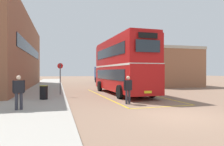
{
  "coord_description": "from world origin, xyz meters",
  "views": [
    {
      "loc": [
        -5.09,
        -7.97,
        1.94
      ],
      "look_at": [
        -0.01,
        11.25,
        1.82
      ],
      "focal_mm": 33.05,
      "sensor_mm": 36.0,
      "label": 1
    }
  ],
  "objects_px": {
    "single_deck_bus": "(106,73)",
    "pedestrian_waiting_near": "(19,90)",
    "double_decker_bus": "(122,65)",
    "bus_stop_sign": "(60,75)",
    "litter_bin": "(44,92)",
    "pedestrian_boarding": "(128,88)"
  },
  "relations": [
    {
      "from": "single_deck_bus",
      "to": "bus_stop_sign",
      "type": "xyz_separation_m",
      "value": [
        -7.86,
        -17.74,
        0.0
      ]
    },
    {
      "from": "single_deck_bus",
      "to": "pedestrian_waiting_near",
      "type": "relative_size",
      "value": 5.58
    },
    {
      "from": "single_deck_bus",
      "to": "pedestrian_boarding",
      "type": "height_order",
      "value": "single_deck_bus"
    },
    {
      "from": "double_decker_bus",
      "to": "single_deck_bus",
      "type": "xyz_separation_m",
      "value": [
        2.61,
        17.35,
        -0.87
      ]
    },
    {
      "from": "pedestrian_boarding",
      "to": "bus_stop_sign",
      "type": "bearing_deg",
      "value": 127.45
    },
    {
      "from": "single_deck_bus",
      "to": "pedestrian_boarding",
      "type": "xyz_separation_m",
      "value": [
        -3.97,
        -22.82,
        -0.66
      ]
    },
    {
      "from": "bus_stop_sign",
      "to": "pedestrian_waiting_near",
      "type": "bearing_deg",
      "value": -107.5
    },
    {
      "from": "pedestrian_waiting_near",
      "to": "litter_bin",
      "type": "bearing_deg",
      "value": 76.02
    },
    {
      "from": "litter_bin",
      "to": "bus_stop_sign",
      "type": "height_order",
      "value": "bus_stop_sign"
    },
    {
      "from": "litter_bin",
      "to": "bus_stop_sign",
      "type": "distance_m",
      "value": 3.05
    },
    {
      "from": "double_decker_bus",
      "to": "bus_stop_sign",
      "type": "height_order",
      "value": "double_decker_bus"
    },
    {
      "from": "double_decker_bus",
      "to": "bus_stop_sign",
      "type": "distance_m",
      "value": 5.34
    },
    {
      "from": "litter_bin",
      "to": "bus_stop_sign",
      "type": "xyz_separation_m",
      "value": [
        1.08,
        2.66,
        1.04
      ]
    },
    {
      "from": "litter_bin",
      "to": "pedestrian_boarding",
      "type": "bearing_deg",
      "value": -25.99
    },
    {
      "from": "pedestrian_waiting_near",
      "to": "double_decker_bus",
      "type": "bearing_deg",
      "value": 42.64
    },
    {
      "from": "bus_stop_sign",
      "to": "litter_bin",
      "type": "bearing_deg",
      "value": -112.06
    },
    {
      "from": "double_decker_bus",
      "to": "litter_bin",
      "type": "distance_m",
      "value": 7.28
    },
    {
      "from": "double_decker_bus",
      "to": "pedestrian_waiting_near",
      "type": "relative_size",
      "value": 6.15
    },
    {
      "from": "single_deck_bus",
      "to": "bus_stop_sign",
      "type": "height_order",
      "value": "single_deck_bus"
    },
    {
      "from": "double_decker_bus",
      "to": "litter_bin",
      "type": "xyz_separation_m",
      "value": [
        -6.33,
        -3.05,
        -1.91
      ]
    },
    {
      "from": "bus_stop_sign",
      "to": "single_deck_bus",
      "type": "bearing_deg",
      "value": 66.11
    },
    {
      "from": "double_decker_bus",
      "to": "litter_bin",
      "type": "height_order",
      "value": "double_decker_bus"
    }
  ]
}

